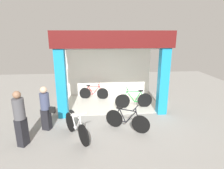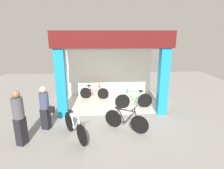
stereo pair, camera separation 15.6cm
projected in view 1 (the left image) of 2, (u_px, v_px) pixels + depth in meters
name	position (u px, v px, depth m)	size (l,w,h in m)	color
ground_plane	(113.00, 115.00, 7.92)	(17.08, 17.08, 0.00)	gray
shop_facade	(111.00, 66.00, 8.75)	(4.74, 3.03, 3.46)	beige
bicycle_inside_0	(94.00, 93.00, 9.71)	(1.52, 0.42, 0.84)	black
bicycle_inside_1	(134.00, 100.00, 8.55)	(1.74, 0.48, 0.95)	black
bicycle_parked_0	(76.00, 127.00, 6.10)	(0.91, 1.55, 0.97)	black
bicycle_parked_1	(127.00, 120.00, 6.61)	(1.45, 0.92, 0.92)	black
pedestrian_0	(20.00, 118.00, 5.55)	(0.42, 0.42, 1.77)	black
pedestrian_1	(46.00, 108.00, 6.52)	(0.57, 0.40, 1.61)	black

